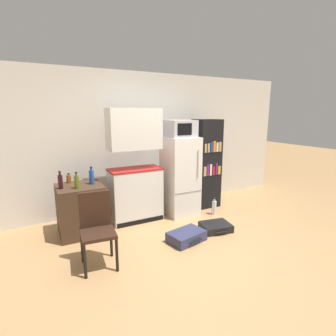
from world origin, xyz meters
TOP-DOWN VIEW (x-y plane):
  - ground_plane at (0.00, 0.00)m, footprint 24.00×24.00m
  - wall_back at (0.20, 2.00)m, footprint 6.40×0.10m
  - side_table at (-1.32, 1.28)m, footprint 0.68×0.64m
  - kitchen_hutch at (-0.38, 1.38)m, footprint 0.89×0.45m
  - refrigerator at (0.47, 1.30)m, footprint 0.56×0.63m
  - microwave at (0.47, 1.30)m, footprint 0.48×0.44m
  - bookshelf at (1.13, 1.40)m, footprint 0.49×0.41m
  - bottle_amber_beer at (-1.44, 1.53)m, footprint 0.07×0.07m
  - bottle_wine_dark at (-1.59, 1.23)m, footprint 0.07×0.07m
  - bottle_blue_soda at (-1.13, 1.28)m, footprint 0.07×0.07m
  - bottle_olive_oil at (-1.38, 1.13)m, footprint 0.06×0.06m
  - chair at (-1.30, 0.31)m, footprint 0.44×0.44m
  - suitcase_large_flat at (-0.02, 0.27)m, footprint 0.59×0.45m
  - suitcase_small_flat at (0.59, 0.36)m, footprint 0.51×0.44m
  - water_bottle_front at (0.99, 0.92)m, footprint 0.08×0.08m

SIDE VIEW (x-z plane):
  - ground_plane at x=0.00m, z-range 0.00..0.00m
  - suitcase_small_flat at x=0.59m, z-range 0.00..0.12m
  - suitcase_large_flat at x=-0.02m, z-range 0.00..0.15m
  - water_bottle_front at x=0.99m, z-range -0.03..0.30m
  - side_table at x=-1.32m, z-range 0.00..0.77m
  - chair at x=-1.30m, z-range 0.08..0.99m
  - refrigerator at x=0.47m, z-range 0.00..1.44m
  - bottle_amber_beer at x=-1.44m, z-range 0.76..0.91m
  - bookshelf at x=1.13m, z-range 0.00..1.74m
  - bottle_olive_oil at x=-1.38m, z-range 0.75..1.00m
  - bottle_wine_dark at x=-1.59m, z-range 0.75..1.02m
  - bottle_blue_soda at x=-1.13m, z-range 0.75..1.03m
  - kitchen_hutch at x=-0.38m, z-range -0.07..1.86m
  - wall_back at x=0.20m, z-range 0.00..2.60m
  - microwave at x=0.47m, z-range 1.44..1.73m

